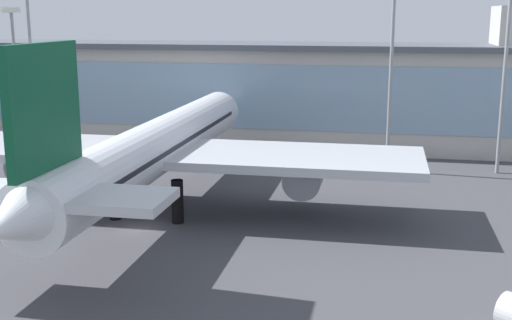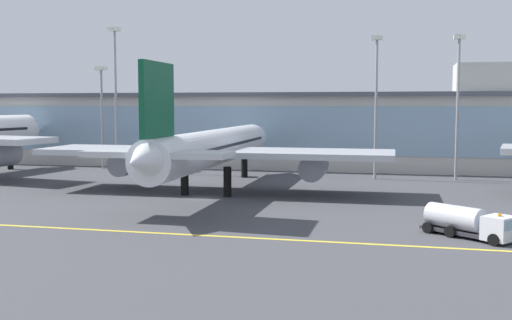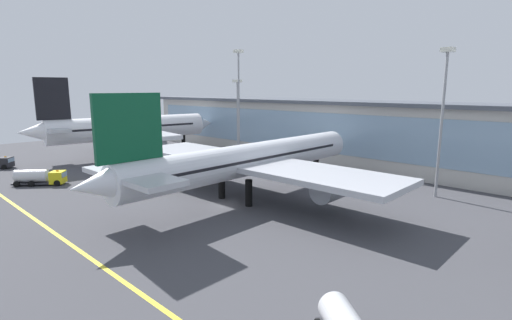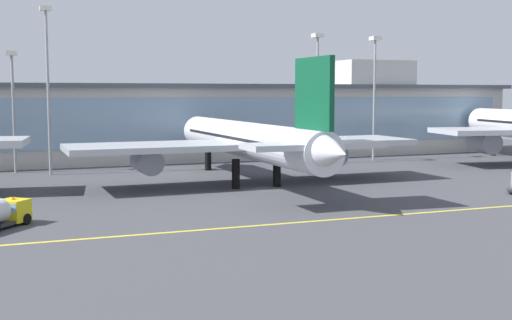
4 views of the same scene
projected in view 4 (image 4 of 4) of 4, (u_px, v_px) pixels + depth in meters
ground_plane at (265, 190)px, 89.36m from camera, size 200.90×200.90×0.00m
taxiway_centreline_stripe at (344, 219)px, 68.94m from camera, size 160.72×0.50×0.01m
terminal_building at (192, 120)px, 128.42m from camera, size 146.50×14.00×20.00m
airliner_near_right at (248, 141)px, 94.14m from camera, size 50.67×56.61×17.12m
apron_light_mast_west at (317, 79)px, 121.16m from camera, size 1.80×1.80×23.85m
apron_light_mast_centre at (13, 91)px, 107.07m from camera, size 1.80×1.80×19.81m
apron_light_mast_east at (47, 67)px, 104.39m from camera, size 1.80×1.80×26.61m
apron_light_mast_far_east at (375, 80)px, 127.44m from camera, size 1.80×1.80×23.82m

